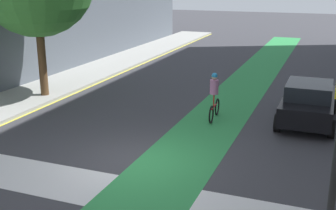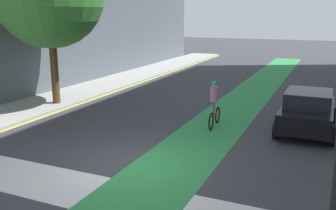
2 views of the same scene
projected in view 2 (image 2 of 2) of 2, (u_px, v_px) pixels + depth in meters
ground_plane at (130, 163)px, 11.05m from camera, size 120.00×120.00×0.00m
bike_lane_paint at (168, 170)px, 10.57m from camera, size 2.40×60.00×0.01m
crosswalk_band at (91, 192)px, 9.28m from camera, size 12.00×1.80×0.01m
car_black_right_far at (308, 110)px, 13.98m from camera, size 2.04×4.21×1.57m
cyclist_in_lane at (214, 103)px, 14.41m from camera, size 0.32×1.73×1.86m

